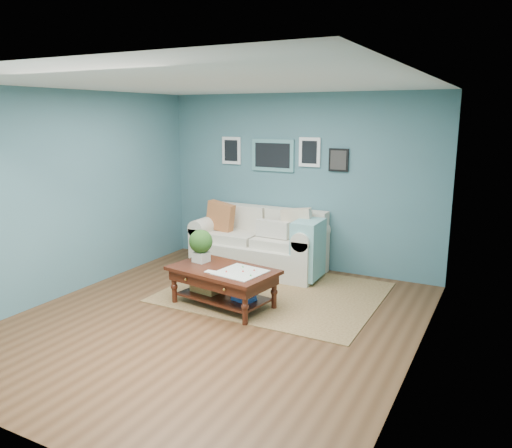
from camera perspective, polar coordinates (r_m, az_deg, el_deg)
The scene contains 4 objects.
room_shell at distance 5.65m, azimuth -4.77°, elevation 1.99°, with size 5.00×5.02×2.70m.
area_rug at distance 6.87m, azimuth 2.07°, elevation -7.78°, with size 2.79×2.23×0.01m, color brown.
loveseat at distance 7.70m, azimuth 1.02°, elevation -2.25°, with size 2.05×0.93×1.05m.
coffee_table at distance 6.34m, azimuth -4.21°, elevation -5.69°, with size 1.42×0.96×0.92m.
Camera 1 is at (2.97, -4.63, 2.38)m, focal length 35.00 mm.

